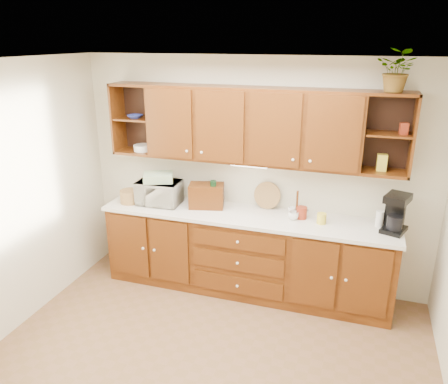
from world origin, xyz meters
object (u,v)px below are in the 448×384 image
Objects in this scene: microwave at (159,193)px; bread_box at (207,196)px; potted_plant at (398,70)px; coffee_maker at (396,213)px.

bread_box is (0.56, 0.07, -0.00)m from microwave.
potted_plant is at bearing -1.11° from microwave.
potted_plant is (2.42, 0.08, 1.41)m from microwave.
microwave is 1.27× the size of bread_box.
microwave is 2.56m from coffee_maker.
microwave is at bearing 173.67° from bread_box.
coffee_maker reaches higher than microwave.
potted_plant is (-0.15, 0.05, 1.36)m from coffee_maker.
potted_plant reaches higher than microwave.
microwave is at bearing -178.07° from potted_plant.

